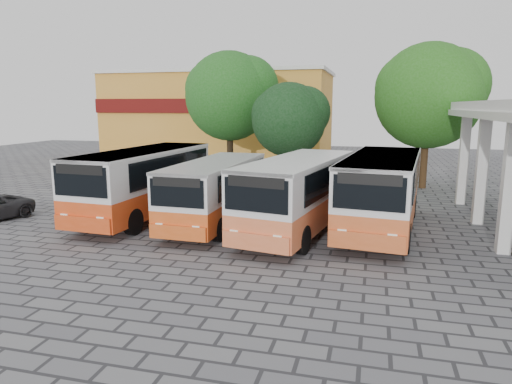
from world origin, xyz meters
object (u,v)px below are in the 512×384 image
(bus_far_left, at_px, (144,179))
(bus_far_right, at_px, (382,188))
(bus_centre_right, at_px, (298,190))
(bus_centre_left, at_px, (216,188))

(bus_far_left, xyz_separation_m, bus_far_right, (10.76, 0.36, -0.01))
(bus_far_left, xyz_separation_m, bus_centre_right, (7.42, -0.73, -0.06))
(bus_centre_left, relative_size, bus_far_right, 0.87)
(bus_centre_right, bearing_deg, bus_far_right, 28.19)
(bus_centre_right, bearing_deg, bus_centre_left, -175.05)
(bus_far_left, distance_m, bus_centre_right, 7.46)
(bus_far_right, bearing_deg, bus_centre_right, -155.42)
(bus_far_right, bearing_deg, bus_centre_left, -167.41)
(bus_centre_left, distance_m, bus_centre_right, 3.75)
(bus_far_left, distance_m, bus_centre_left, 3.72)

